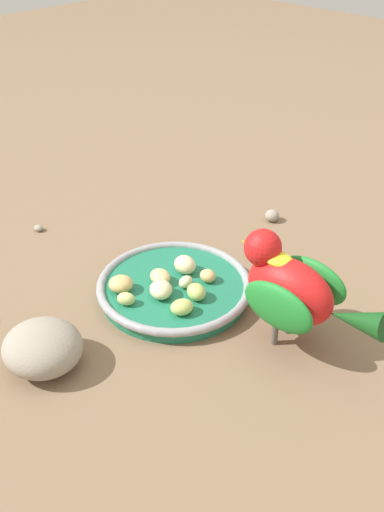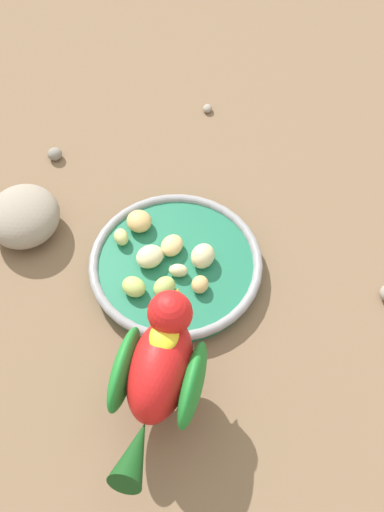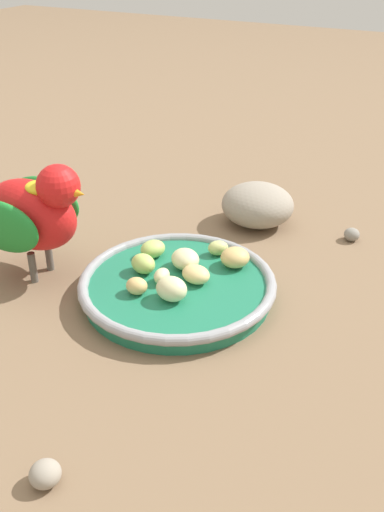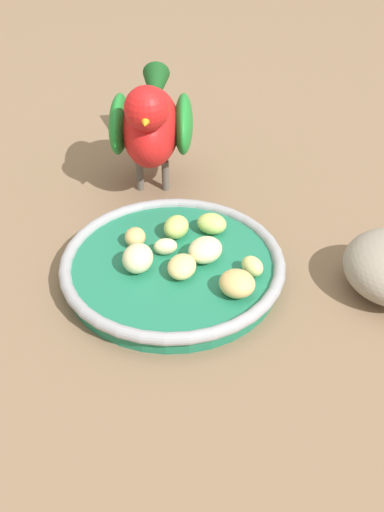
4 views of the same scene
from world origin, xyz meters
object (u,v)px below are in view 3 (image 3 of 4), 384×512
(rock_large, at_px, (258,205))
(pebble_1, at_px, (352,234))
(apple_piece_5, at_px, (235,257))
(apple_piece_1, at_px, (196,274))
(apple_piece_4, at_px, (143,264))
(apple_piece_2, at_px, (162,276))
(apple_piece_7, at_px, (137,286))
(pebble_0, at_px, (45,474))
(apple_piece_8, at_px, (218,248))
(apple_piece_6, at_px, (172,289))
(apple_piece_3, at_px, (153,249))
(feeding_bowl, at_px, (177,286))
(parrot, at_px, (27,210))
(apple_piece_0, at_px, (184,259))

(rock_large, height_order, pebble_1, rock_large)
(rock_large, bearing_deg, apple_piece_5, -168.04)
(apple_piece_1, height_order, apple_piece_4, apple_piece_4)
(apple_piece_2, xyz_separation_m, apple_piece_4, (0.01, 0.03, 0.00))
(apple_piece_7, xyz_separation_m, rock_large, (0.26, -0.04, 0.00))
(rock_large, distance_m, pebble_0, 0.51)
(apple_piece_7, xyz_separation_m, apple_piece_8, (0.12, -0.04, -0.00))
(apple_piece_6, height_order, pebble_0, apple_piece_6)
(apple_piece_3, distance_m, apple_piece_5, 0.10)
(pebble_0, bearing_deg, apple_piece_1, 3.10)
(feeding_bowl, xyz_separation_m, pebble_1, (0.24, -0.15, -0.01))
(apple_piece_2, relative_size, apple_piece_4, 0.78)
(apple_piece_7, bearing_deg, apple_piece_5, -34.94)
(pebble_1, bearing_deg, apple_piece_8, 139.08)
(apple_piece_7, xyz_separation_m, pebble_0, (-0.24, -0.06, -0.02))
(apple_piece_4, xyz_separation_m, pebble_0, (-0.28, -0.08, -0.02))
(pebble_1, bearing_deg, apple_piece_6, 153.07)
(apple_piece_2, height_order, rock_large, rock_large)
(apple_piece_2, bearing_deg, apple_piece_8, -18.89)
(feeding_bowl, xyz_separation_m, parrot, (-0.04, 0.18, 0.07))
(apple_piece_5, bearing_deg, pebble_0, 178.36)
(parrot, distance_m, pebble_0, 0.34)
(apple_piece_1, height_order, apple_piece_7, apple_piece_1)
(apple_piece_3, bearing_deg, apple_piece_1, -110.95)
(pebble_1, bearing_deg, apple_piece_0, 142.09)
(pebble_1, bearing_deg, rock_large, 95.35)
(apple_piece_5, distance_m, pebble_0, 0.35)
(apple_piece_1, bearing_deg, apple_piece_8, 3.55)
(apple_piece_1, distance_m, apple_piece_8, 0.07)
(apple_piece_5, height_order, apple_piece_7, apple_piece_5)
(apple_piece_1, relative_size, parrot, 0.16)
(apple_piece_1, distance_m, apple_piece_5, 0.06)
(pebble_0, relative_size, pebble_1, 1.18)
(apple_piece_4, height_order, parrot, parrot)
(rock_large, bearing_deg, apple_piece_2, 173.22)
(apple_piece_7, bearing_deg, rock_large, -8.87)
(apple_piece_4, relative_size, pebble_0, 1.22)
(apple_piece_4, distance_m, pebble_1, 0.31)
(parrot, xyz_separation_m, pebble_1, (0.27, -0.33, -0.08))
(apple_piece_1, xyz_separation_m, apple_piece_7, (-0.05, 0.05, -0.00))
(feeding_bowl, bearing_deg, apple_piece_0, 14.85)
(apple_piece_8, bearing_deg, parrot, 120.56)
(apple_piece_0, bearing_deg, rock_large, -6.15)
(apple_piece_2, bearing_deg, apple_piece_7, 157.46)
(apple_piece_1, distance_m, apple_piece_2, 0.04)
(apple_piece_5, bearing_deg, parrot, 113.90)
(rock_large, bearing_deg, apple_piece_8, -178.73)
(apple_piece_4, bearing_deg, apple_piece_2, -107.18)
(apple_piece_2, relative_size, apple_piece_6, 0.68)
(apple_piece_0, bearing_deg, feeding_bowl, -165.15)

